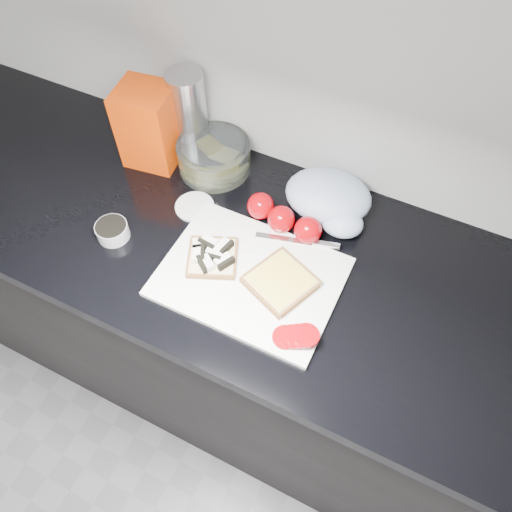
{
  "coord_description": "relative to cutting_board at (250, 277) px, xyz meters",
  "views": [
    {
      "loc": [
        0.43,
        0.58,
        1.86
      ],
      "look_at": [
        0.14,
        1.15,
        0.95
      ],
      "focal_mm": 35.0,
      "sensor_mm": 36.0,
      "label": 1
    }
  ],
  "objects": [
    {
      "name": "seed_tub",
      "position": [
        -0.35,
        -0.04,
        0.02
      ],
      "size": [
        0.08,
        0.08,
        0.04
      ],
      "color": "#ADB3B3",
      "rests_on": "countertop"
    },
    {
      "name": "countertop",
      "position": [
        -0.14,
        0.08,
        -0.03
      ],
      "size": [
        3.5,
        0.64,
        0.04
      ],
      "primitive_type": "cube",
      "color": "black",
      "rests_on": "base_cabinet"
    },
    {
      "name": "grocery_bag",
      "position": [
        0.09,
        0.26,
        0.04
      ],
      "size": [
        0.23,
        0.2,
        0.09
      ],
      "rotation": [
        0.0,
        0.0,
        0.12
      ],
      "color": "silver",
      "rests_on": "countertop"
    },
    {
      "name": "steel_canister",
      "position": [
        -0.34,
        0.32,
        0.11
      ],
      "size": [
        0.1,
        0.1,
        0.23
      ],
      "primitive_type": "cylinder",
      "color": "#B3B2B7",
      "rests_on": "countertop"
    },
    {
      "name": "bread_right",
      "position": [
        0.07,
        0.01,
        0.02
      ],
      "size": [
        0.18,
        0.18,
        0.02
      ],
      "rotation": [
        0.0,
        0.0,
        -0.39
      ],
      "color": "beige",
      "rests_on": "cutting_board"
    },
    {
      "name": "base_cabinet",
      "position": [
        -0.14,
        0.08,
        -0.48
      ],
      "size": [
        3.5,
        0.6,
        0.86
      ],
      "primitive_type": "cube",
      "color": "black",
      "rests_on": "ground"
    },
    {
      "name": "whole_tomatoes",
      "position": [
        0.0,
        0.17,
        0.03
      ],
      "size": [
        0.2,
        0.09,
        0.07
      ],
      "rotation": [
        0.0,
        0.0,
        0.29
      ],
      "color": "#9D0309",
      "rests_on": "countertop"
    },
    {
      "name": "tomato_slices",
      "position": [
        0.15,
        -0.1,
        0.02
      ],
      "size": [
        0.11,
        0.08,
        0.02
      ],
      "rotation": [
        0.0,
        0.0,
        -0.05
      ],
      "color": "#9D0309",
      "rests_on": "cutting_board"
    },
    {
      "name": "glass_bowl",
      "position": [
        -0.24,
        0.28,
        0.03
      ],
      "size": [
        0.19,
        0.19,
        0.08
      ],
      "rotation": [
        0.0,
        0.0,
        -0.4
      ],
      "color": "silver",
      "rests_on": "countertop"
    },
    {
      "name": "cutting_board",
      "position": [
        0.0,
        0.0,
        0.0
      ],
      "size": [
        0.4,
        0.3,
        0.01
      ],
      "primitive_type": "cube",
      "color": "white",
      "rests_on": "countertop"
    },
    {
      "name": "tub_lid",
      "position": [
        -0.22,
        0.13,
        -0.0
      ],
      "size": [
        0.12,
        0.12,
        0.01
      ],
      "primitive_type": "cylinder",
      "rotation": [
        0.0,
        0.0,
        -0.25
      ],
      "color": "silver",
      "rests_on": "countertop"
    },
    {
      "name": "knife",
      "position": [
        0.08,
        0.14,
        0.01
      ],
      "size": [
        0.2,
        0.07,
        0.01
      ],
      "rotation": [
        0.0,
        0.0,
        0.26
      ],
      "color": "silver",
      "rests_on": "cutting_board"
    },
    {
      "name": "bread_bag",
      "position": [
        -0.41,
        0.24,
        0.1
      ],
      "size": [
        0.15,
        0.14,
        0.21
      ],
      "primitive_type": "cube",
      "rotation": [
        0.0,
        0.0,
        0.14
      ],
      "color": "red",
      "rests_on": "countertop"
    },
    {
      "name": "bread_left",
      "position": [
        -0.1,
        0.0,
        0.02
      ],
      "size": [
        0.15,
        0.15,
        0.04
      ],
      "rotation": [
        0.0,
        0.0,
        0.41
      ],
      "color": "beige",
      "rests_on": "cutting_board"
    }
  ]
}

